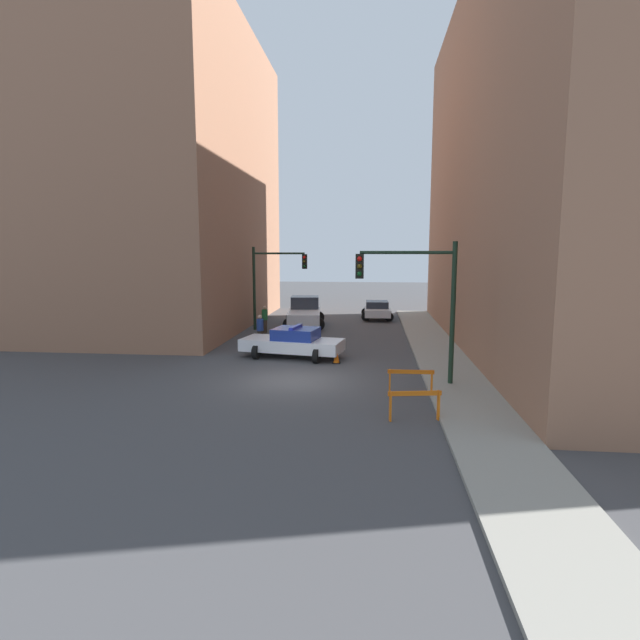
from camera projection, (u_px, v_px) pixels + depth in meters
ground_plane at (294, 380)px, 19.30m from camera, size 120.00×120.00×0.00m
sidewalk_right at (457, 383)px, 18.65m from camera, size 2.40×44.00×0.12m
building_corner_left at (147, 181)px, 32.99m from camera, size 14.00×20.00×19.12m
building_right at (587, 161)px, 24.49m from camera, size 12.00×28.00×18.66m
traffic_light_near at (421, 291)px, 18.13m from camera, size 3.64×0.35×5.20m
traffic_light_far at (271, 276)px, 31.04m from camera, size 3.44×0.35×5.20m
police_car at (293, 342)px, 23.33m from camera, size 4.96×2.90×1.52m
white_truck at (305, 312)px, 33.01m from camera, size 3.00×5.58×1.90m
parked_car_near at (377, 310)px, 36.55m from camera, size 2.34×4.34×1.31m
pedestrian_crossing at (260, 330)px, 26.10m from camera, size 0.51×0.51×1.66m
pedestrian_corner at (265, 319)px, 30.20m from camera, size 0.48×0.48×1.66m
barrier_front at (415, 400)px, 14.69m from camera, size 1.59×0.40×0.90m
barrier_mid at (411, 378)px, 17.28m from camera, size 1.60×0.20×0.90m
traffic_cone at (336, 356)px, 22.20m from camera, size 0.36×0.36×0.66m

